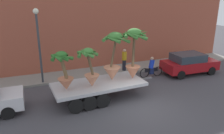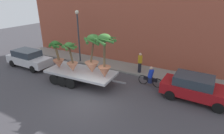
{
  "view_description": "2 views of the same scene",
  "coord_description": "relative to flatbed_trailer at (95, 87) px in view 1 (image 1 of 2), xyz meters",
  "views": [
    {
      "loc": [
        -5.51,
        -9.47,
        5.81
      ],
      "look_at": [
        -1.0,
        1.92,
        1.8
      ],
      "focal_mm": 35.98,
      "sensor_mm": 36.0,
      "label": 1
    },
    {
      "loc": [
        6.03,
        -7.76,
        6.25
      ],
      "look_at": [
        0.37,
        2.61,
        1.45
      ],
      "focal_mm": 28.62,
      "sensor_mm": 36.0,
      "label": 2
    }
  ],
  "objects": [
    {
      "name": "ground_plane",
      "position": [
        2.1,
        -1.82,
        -0.75
      ],
      "size": [
        60.0,
        60.0,
        0.0
      ],
      "primitive_type": "plane",
      "color": "#423F44"
    },
    {
      "name": "sidewalk",
      "position": [
        2.1,
        4.28,
        -0.68
      ],
      "size": [
        24.0,
        2.2,
        0.15
      ],
      "primitive_type": "cube",
      "color": "gray",
      "rests_on": "ground"
    },
    {
      "name": "building_facade",
      "position": [
        2.1,
        5.98,
        3.07
      ],
      "size": [
        24.0,
        1.2,
        7.64
      ],
      "primitive_type": "cube",
      "color": "#9E4C38",
      "rests_on": "ground"
    },
    {
      "name": "flatbed_trailer",
      "position": [
        0.0,
        0.0,
        0.0
      ],
      "size": [
        6.26,
        2.57,
        0.98
      ],
      "color": "#B7BABF",
      "rests_on": "ground"
    },
    {
      "name": "potted_palm_rear",
      "position": [
        2.39,
        -0.07,
        1.83
      ],
      "size": [
        1.61,
        1.66,
        3.0
      ],
      "color": "#C17251",
      "rests_on": "flatbed_trailer"
    },
    {
      "name": "potted_palm_middle",
      "position": [
        -1.7,
        -0.27,
        1.2
      ],
      "size": [
        1.17,
        1.17,
        2.11
      ],
      "color": "#C17251",
      "rests_on": "flatbed_trailer"
    },
    {
      "name": "potted_palm_front",
      "position": [
        1.24,
        0.2,
        1.53
      ],
      "size": [
        1.57,
        1.62,
        2.82
      ],
      "color": "tan",
      "rests_on": "flatbed_trailer"
    },
    {
      "name": "potted_palm_extra",
      "position": [
        -0.31,
        -0.29,
        1.24
      ],
      "size": [
        1.2,
        1.15,
        2.17
      ],
      "color": "tan",
      "rests_on": "flatbed_trailer"
    },
    {
      "name": "cyclist",
      "position": [
        4.97,
        2.06,
        -0.08
      ],
      "size": [
        1.84,
        0.35,
        1.54
      ],
      "color": "black",
      "rests_on": "ground"
    },
    {
      "name": "parked_car",
      "position": [
        7.98,
        1.62,
        0.07
      ],
      "size": [
        4.21,
        2.06,
        1.58
      ],
      "color": "maroon",
      "rests_on": "ground"
    },
    {
      "name": "pedestrian_near_gate",
      "position": [
        3.53,
        3.69,
        0.29
      ],
      "size": [
        0.36,
        0.36,
        1.71
      ],
      "color": "black",
      "rests_on": "sidewalk"
    },
    {
      "name": "street_lamp",
      "position": [
        -2.57,
        3.48,
        2.48
      ],
      "size": [
        0.36,
        0.36,
        4.83
      ],
      "color": "#383D42",
      "rests_on": "sidewalk"
    }
  ]
}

